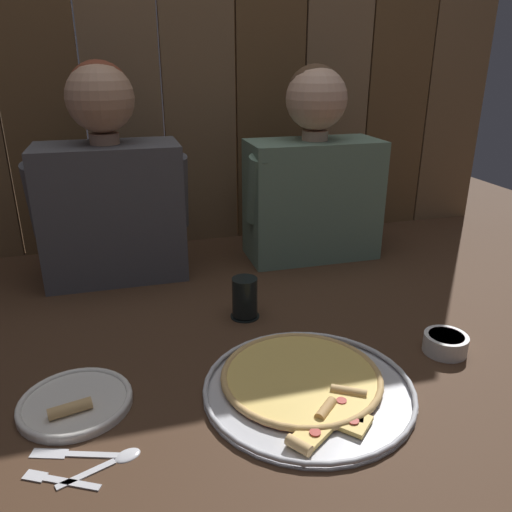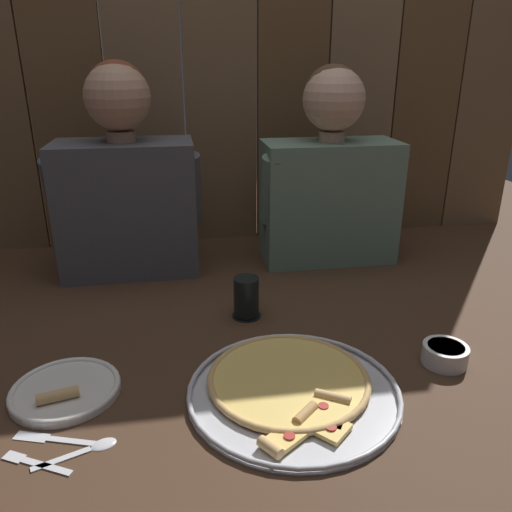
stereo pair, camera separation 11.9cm
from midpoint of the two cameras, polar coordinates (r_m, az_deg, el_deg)
ground_plane at (r=1.18m, az=-2.17°, el=-10.02°), size 3.20×3.20×0.00m
pizza_tray at (r=1.04m, az=2.32°, el=-14.31°), size 0.42×0.42×0.03m
dinner_plate at (r=1.07m, az=-22.93°, el=-15.10°), size 0.21×0.21×0.03m
drinking_glass at (r=1.27m, az=-3.96°, el=-4.84°), size 0.07×0.07×0.11m
dipping_bowl at (r=1.20m, az=18.00°, el=-9.37°), size 0.10×0.10×0.04m
table_fork at (r=0.93m, az=-25.23°, el=-22.06°), size 0.12×0.07×0.01m
table_knife at (r=0.97m, az=-23.30°, el=-20.00°), size 0.15×0.06×0.01m
table_spoon at (r=0.93m, az=-19.54°, el=-21.04°), size 0.14×0.07×0.01m
diner_left at (r=1.52m, az=-18.42°, el=7.50°), size 0.44×0.22×0.61m
diner_right at (r=1.61m, az=4.40°, el=9.19°), size 0.45×0.20×0.60m
wooden_backdrop_wall at (r=1.76m, az=-8.79°, el=23.17°), size 2.19×0.03×1.35m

